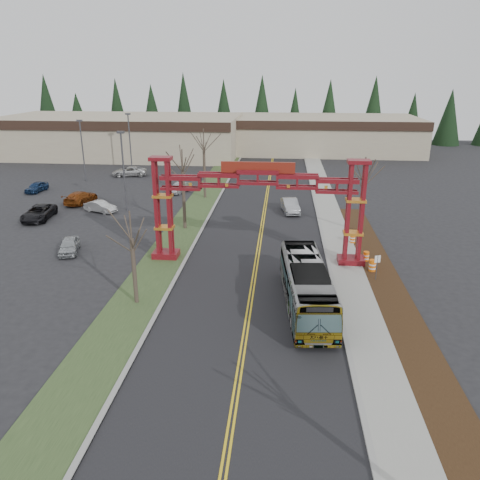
# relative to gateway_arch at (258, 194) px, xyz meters

# --- Properties ---
(ground) EXTENTS (200.00, 200.00, 0.00)m
(ground) POSITION_rel_gateway_arch_xyz_m (-0.00, -18.00, -5.98)
(ground) COLOR black
(ground) RESTS_ON ground
(road) EXTENTS (12.00, 110.00, 0.02)m
(road) POSITION_rel_gateway_arch_xyz_m (-0.00, 7.00, -5.97)
(road) COLOR black
(road) RESTS_ON ground
(lane_line_left) EXTENTS (0.12, 100.00, 0.01)m
(lane_line_left) POSITION_rel_gateway_arch_xyz_m (-0.12, 7.00, -5.96)
(lane_line_left) COLOR yellow
(lane_line_left) RESTS_ON road
(lane_line_right) EXTENTS (0.12, 100.00, 0.01)m
(lane_line_right) POSITION_rel_gateway_arch_xyz_m (0.12, 7.00, -5.96)
(lane_line_right) COLOR yellow
(lane_line_right) RESTS_ON road
(curb_right) EXTENTS (0.30, 110.00, 0.15)m
(curb_right) POSITION_rel_gateway_arch_xyz_m (6.15, 7.00, -5.91)
(curb_right) COLOR gray
(curb_right) RESTS_ON ground
(sidewalk_right) EXTENTS (2.60, 110.00, 0.14)m
(sidewalk_right) POSITION_rel_gateway_arch_xyz_m (7.60, 7.00, -5.91)
(sidewalk_right) COLOR gray
(sidewalk_right) RESTS_ON ground
(landscape_strip) EXTENTS (2.60, 50.00, 0.12)m
(landscape_strip) POSITION_rel_gateway_arch_xyz_m (10.20, -8.00, -5.92)
(landscape_strip) COLOR black
(landscape_strip) RESTS_ON ground
(grass_median) EXTENTS (4.00, 110.00, 0.08)m
(grass_median) POSITION_rel_gateway_arch_xyz_m (-8.00, 7.00, -5.94)
(grass_median) COLOR #2F4422
(grass_median) RESTS_ON ground
(curb_left) EXTENTS (0.30, 110.00, 0.15)m
(curb_left) POSITION_rel_gateway_arch_xyz_m (-6.15, 7.00, -5.91)
(curb_left) COLOR gray
(curb_left) RESTS_ON ground
(gateway_arch) EXTENTS (18.20, 1.60, 8.90)m
(gateway_arch) POSITION_rel_gateway_arch_xyz_m (0.00, 0.00, 0.00)
(gateway_arch) COLOR #580B0E
(gateway_arch) RESTS_ON ground
(retail_building_west) EXTENTS (46.00, 22.30, 7.50)m
(retail_building_west) POSITION_rel_gateway_arch_xyz_m (-30.00, 53.96, -2.22)
(retail_building_west) COLOR tan
(retail_building_west) RESTS_ON ground
(retail_building_east) EXTENTS (38.00, 20.30, 7.00)m
(retail_building_east) POSITION_rel_gateway_arch_xyz_m (10.00, 61.95, -2.47)
(retail_building_east) COLOR tan
(retail_building_east) RESTS_ON ground
(conifer_treeline) EXTENTS (116.10, 5.60, 13.00)m
(conifer_treeline) POSITION_rel_gateway_arch_xyz_m (0.25, 74.00, 0.50)
(conifer_treeline) COLOR black
(conifer_treeline) RESTS_ON ground
(transit_bus) EXTENTS (3.69, 11.72, 3.21)m
(transit_bus) POSITION_rel_gateway_arch_xyz_m (3.87, -8.18, -4.38)
(transit_bus) COLOR #B4B7BC
(transit_bus) RESTS_ON ground
(silver_sedan) EXTENTS (2.47, 5.00, 1.58)m
(silver_sedan) POSITION_rel_gateway_arch_xyz_m (2.98, 15.44, -5.19)
(silver_sedan) COLOR #A5A8AD
(silver_sedan) RESTS_ON ground
(parked_car_near_a) EXTENTS (2.65, 4.27, 1.36)m
(parked_car_near_a) POSITION_rel_gateway_arch_xyz_m (-17.01, 0.43, -5.30)
(parked_car_near_a) COLOR #9FA3A6
(parked_car_near_a) RESTS_ON ground
(parked_car_near_b) EXTENTS (4.21, 2.71, 1.31)m
(parked_car_near_b) POSITION_rel_gateway_arch_xyz_m (-19.09, 13.42, -5.33)
(parked_car_near_b) COLOR silver
(parked_car_near_b) RESTS_ON ground
(parked_car_near_c) EXTENTS (3.19, 5.80, 1.54)m
(parked_car_near_c) POSITION_rel_gateway_arch_xyz_m (-24.80, 9.97, -5.21)
(parked_car_near_c) COLOR black
(parked_car_near_c) RESTS_ON ground
(parked_car_mid_a) EXTENTS (2.95, 5.57, 1.54)m
(parked_car_mid_a) POSITION_rel_gateway_arch_xyz_m (-23.00, 16.99, -5.21)
(parked_car_mid_a) COLOR brown
(parked_car_mid_a) RESTS_ON ground
(parked_car_mid_b) EXTENTS (1.92, 4.13, 1.37)m
(parked_car_mid_b) POSITION_rel_gateway_arch_xyz_m (-31.48, 22.23, -5.30)
(parked_car_mid_b) COLOR navy
(parked_car_mid_b) RESTS_ON ground
(parked_car_far_a) EXTENTS (2.80, 4.37, 1.36)m
(parked_car_far_a) POSITION_rel_gateway_arch_xyz_m (-11.82, 23.67, -5.30)
(parked_car_far_a) COLOR #9A9BA2
(parked_car_far_a) RESTS_ON ground
(parked_car_far_b) EXTENTS (5.68, 3.41, 1.48)m
(parked_car_far_b) POSITION_rel_gateway_arch_xyz_m (-22.13, 33.66, -5.24)
(parked_car_far_b) COLOR silver
(parked_car_far_b) RESTS_ON ground
(bare_tree_median_near) EXTENTS (2.95, 2.95, 6.76)m
(bare_tree_median_near) POSITION_rel_gateway_arch_xyz_m (-8.00, -8.67, -1.20)
(bare_tree_median_near) COLOR #382D26
(bare_tree_median_near) RESTS_ON ground
(bare_tree_median_mid) EXTENTS (3.38, 3.38, 8.25)m
(bare_tree_median_mid) POSITION_rel_gateway_arch_xyz_m (-8.00, 8.21, -0.01)
(bare_tree_median_mid) COLOR #382D26
(bare_tree_median_mid) RESTS_ON ground
(bare_tree_median_far) EXTENTS (3.41, 3.41, 8.86)m
(bare_tree_median_far) POSITION_rel_gateway_arch_xyz_m (-8.00, 21.14, 0.57)
(bare_tree_median_far) COLOR #382D26
(bare_tree_median_far) RESTS_ON ground
(bare_tree_right_far) EXTENTS (3.36, 3.36, 7.70)m
(bare_tree_right_far) POSITION_rel_gateway_arch_xyz_m (10.00, 8.72, -0.53)
(bare_tree_right_far) COLOR #382D26
(bare_tree_right_far) RESTS_ON ground
(light_pole_near) EXTENTS (0.80, 0.40, 9.23)m
(light_pole_near) POSITION_rel_gateway_arch_xyz_m (-16.25, 14.36, -0.64)
(light_pole_near) COLOR #3F3F44
(light_pole_near) RESTS_ON ground
(light_pole_mid) EXTENTS (0.78, 0.39, 9.00)m
(light_pole_mid) POSITION_rel_gateway_arch_xyz_m (-27.62, 29.63, -0.77)
(light_pole_mid) COLOR #3F3F44
(light_pole_mid) RESTS_ON ground
(light_pole_far) EXTENTS (0.81, 0.41, 9.34)m
(light_pole_far) POSITION_rel_gateway_arch_xyz_m (-22.95, 37.52, -0.58)
(light_pole_far) COLOR #3F3F44
(light_pole_far) RESTS_ON ground
(street_sign) EXTENTS (0.47, 0.19, 2.13)m
(street_sign) POSITION_rel_gateway_arch_xyz_m (9.50, -3.31, -4.45)
(street_sign) COLOR #3F3F44
(street_sign) RESTS_ON ground
(barrel_south) EXTENTS (0.57, 0.57, 1.06)m
(barrel_south) POSITION_rel_gateway_arch_xyz_m (9.52, -1.59, -5.45)
(barrel_south) COLOR orange
(barrel_south) RESTS_ON ground
(barrel_mid) EXTENTS (0.50, 0.50, 0.93)m
(barrel_mid) POSITION_rel_gateway_arch_xyz_m (9.37, 0.61, -5.52)
(barrel_mid) COLOR orange
(barrel_mid) RESTS_ON ground
(barrel_north) EXTENTS (0.52, 0.52, 0.97)m
(barrel_north) POSITION_rel_gateway_arch_xyz_m (8.82, 5.13, -5.50)
(barrel_north) COLOR orange
(barrel_north) RESTS_ON ground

